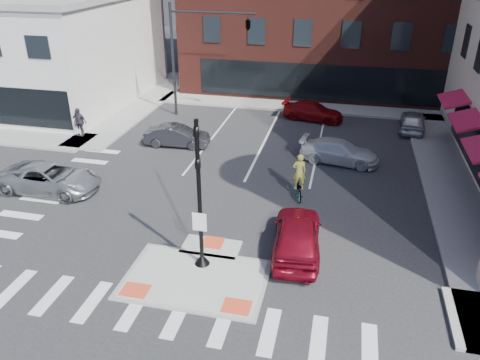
% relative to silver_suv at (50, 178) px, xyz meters
% --- Properties ---
extents(ground, '(120.00, 120.00, 0.00)m').
position_rel_silver_suv_xyz_m(ground, '(9.50, -4.76, -0.73)').
color(ground, '#28282B').
rests_on(ground, ground).
extents(refuge_island, '(5.40, 4.65, 0.13)m').
position_rel_silver_suv_xyz_m(refuge_island, '(9.50, -5.02, -0.68)').
color(refuge_island, gray).
rests_on(refuge_island, ground).
extents(sidewalk_nw, '(23.50, 20.50, 0.15)m').
position_rel_silver_suv_xyz_m(sidewalk_nw, '(-7.26, 10.52, -0.65)').
color(sidewalk_nw, gray).
rests_on(sidewalk_nw, ground).
extents(sidewalk_e, '(3.00, 24.00, 0.15)m').
position_rel_silver_suv_xyz_m(sidewalk_e, '(20.30, 5.24, -0.65)').
color(sidewalk_e, gray).
rests_on(sidewalk_e, ground).
extents(sidewalk_n, '(26.00, 3.00, 0.15)m').
position_rel_silver_suv_xyz_m(sidewalk_n, '(12.50, 17.24, -0.65)').
color(sidewalk_n, gray).
rests_on(sidewalk_n, ground).
extents(building_nw, '(20.40, 16.40, 14.40)m').
position_rel_silver_suv_xyz_m(building_nw, '(-12.48, 15.22, 3.50)').
color(building_nw, silver).
rests_on(building_nw, ground).
extents(building_far_left, '(10.00, 12.00, 10.00)m').
position_rel_silver_suv_xyz_m(building_far_left, '(5.50, 47.24, 4.27)').
color(building_far_left, slate).
rests_on(building_far_left, ground).
extents(signal_pole, '(0.60, 0.60, 5.98)m').
position_rel_silver_suv_xyz_m(signal_pole, '(9.50, -4.37, 1.63)').
color(signal_pole, black).
rests_on(signal_pole, refuge_island).
extents(mast_arm_signal, '(6.10, 2.24, 8.00)m').
position_rel_silver_suv_xyz_m(mast_arm_signal, '(6.03, 13.24, 5.48)').
color(mast_arm_signal, black).
rests_on(mast_arm_signal, ground).
extents(silver_suv, '(5.23, 2.42, 1.45)m').
position_rel_silver_suv_xyz_m(silver_suv, '(0.00, 0.00, 0.00)').
color(silver_suv, '#A4A7AB').
rests_on(silver_suv, ground).
extents(red_sedan, '(2.30, 4.90, 1.62)m').
position_rel_silver_suv_xyz_m(red_sedan, '(13.00, -2.55, 0.08)').
color(red_sedan, maroon).
rests_on(red_sedan, ground).
extents(white_pickup, '(4.78, 2.47, 1.32)m').
position_rel_silver_suv_xyz_m(white_pickup, '(14.32, 7.07, -0.06)').
color(white_pickup, silver).
rests_on(white_pickup, ground).
extents(bg_car_dark, '(4.12, 1.69, 1.33)m').
position_rel_silver_suv_xyz_m(bg_car_dark, '(4.24, 7.31, -0.06)').
color(bg_car_dark, '#28282D').
rests_on(bg_car_dark, ground).
extents(bg_car_silver, '(2.03, 4.20, 1.38)m').
position_rel_silver_suv_xyz_m(bg_car_silver, '(19.00, 13.64, -0.04)').
color(bg_car_silver, silver).
rests_on(bg_car_silver, ground).
extents(bg_car_red, '(4.65, 2.56, 1.28)m').
position_rel_silver_suv_xyz_m(bg_car_red, '(12.15, 14.32, -0.09)').
color(bg_car_red, maroon).
rests_on(bg_car_red, ground).
extents(cyclist, '(1.08, 1.99, 2.34)m').
position_rel_silver_suv_xyz_m(cyclist, '(12.50, 2.24, 0.06)').
color(cyclist, '#3F3F44').
rests_on(cyclist, ground).
extents(pedestrian_a, '(0.84, 0.68, 1.63)m').
position_rel_silver_suv_xyz_m(pedestrian_a, '(-2.50, 7.24, 0.24)').
color(pedestrian_a, black).
rests_on(pedestrian_a, sidewalk_nw).
extents(pedestrian_b, '(1.13, 0.54, 1.88)m').
position_rel_silver_suv_xyz_m(pedestrian_b, '(-2.50, 7.24, 0.36)').
color(pedestrian_b, '#312E38').
rests_on(pedestrian_b, sidewalk_nw).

